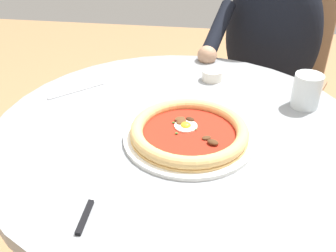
{
  "coord_description": "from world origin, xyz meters",
  "views": [
    {
      "loc": [
        0.09,
        -0.85,
        1.26
      ],
      "look_at": [
        -0.03,
        -0.04,
        0.74
      ],
      "focal_mm": 41.08,
      "sensor_mm": 36.0,
      "label": 1
    }
  ],
  "objects_px": {
    "ramekin_capers": "(212,75)",
    "pizza_on_plate": "(189,133)",
    "water_glass": "(306,93)",
    "cafe_chair_diner": "(276,66)",
    "steak_knife": "(90,205)",
    "fork_utensil": "(77,91)",
    "diner_person": "(264,80)",
    "dining_table": "(179,168)"
  },
  "relations": [
    {
      "from": "pizza_on_plate",
      "to": "ramekin_capers",
      "type": "bearing_deg",
      "value": 83.44
    },
    {
      "from": "ramekin_capers",
      "to": "fork_utensil",
      "type": "xyz_separation_m",
      "value": [
        -0.41,
        -0.14,
        -0.02
      ]
    },
    {
      "from": "fork_utensil",
      "to": "diner_person",
      "type": "distance_m",
      "value": 0.84
    },
    {
      "from": "steak_knife",
      "to": "cafe_chair_diner",
      "type": "xyz_separation_m",
      "value": [
        0.49,
        1.14,
        -0.17
      ]
    },
    {
      "from": "diner_person",
      "to": "steak_knife",
      "type": "bearing_deg",
      "value": -113.06
    },
    {
      "from": "water_glass",
      "to": "cafe_chair_diner",
      "type": "height_order",
      "value": "cafe_chair_diner"
    },
    {
      "from": "pizza_on_plate",
      "to": "water_glass",
      "type": "bearing_deg",
      "value": 34.81
    },
    {
      "from": "fork_utensil",
      "to": "diner_person",
      "type": "xyz_separation_m",
      "value": [
        0.62,
        0.53,
        -0.17
      ]
    },
    {
      "from": "ramekin_capers",
      "to": "steak_knife",
      "type": "bearing_deg",
      "value": -108.99
    },
    {
      "from": "dining_table",
      "to": "water_glass",
      "type": "distance_m",
      "value": 0.42
    },
    {
      "from": "fork_utensil",
      "to": "diner_person",
      "type": "bearing_deg",
      "value": 40.43
    },
    {
      "from": "steak_knife",
      "to": "fork_utensil",
      "type": "height_order",
      "value": "steak_knife"
    },
    {
      "from": "ramekin_capers",
      "to": "diner_person",
      "type": "height_order",
      "value": "diner_person"
    },
    {
      "from": "pizza_on_plate",
      "to": "cafe_chair_diner",
      "type": "distance_m",
      "value": 0.95
    },
    {
      "from": "dining_table",
      "to": "steak_knife",
      "type": "relative_size",
      "value": 4.59
    },
    {
      "from": "steak_knife",
      "to": "fork_utensil",
      "type": "distance_m",
      "value": 0.51
    },
    {
      "from": "dining_table",
      "to": "pizza_on_plate",
      "type": "distance_m",
      "value": 0.17
    },
    {
      "from": "water_glass",
      "to": "dining_table",
      "type": "bearing_deg",
      "value": -154.59
    },
    {
      "from": "ramekin_capers",
      "to": "pizza_on_plate",
      "type": "bearing_deg",
      "value": -96.56
    },
    {
      "from": "steak_knife",
      "to": "ramekin_capers",
      "type": "height_order",
      "value": "ramekin_capers"
    },
    {
      "from": "cafe_chair_diner",
      "to": "dining_table",
      "type": "bearing_deg",
      "value": -112.8
    },
    {
      "from": "steak_knife",
      "to": "ramekin_capers",
      "type": "distance_m",
      "value": 0.65
    },
    {
      "from": "pizza_on_plate",
      "to": "fork_utensil",
      "type": "relative_size",
      "value": 2.36
    },
    {
      "from": "steak_knife",
      "to": "fork_utensil",
      "type": "relative_size",
      "value": 1.54
    },
    {
      "from": "dining_table",
      "to": "cafe_chair_diner",
      "type": "relative_size",
      "value": 1.07
    },
    {
      "from": "ramekin_capers",
      "to": "fork_utensil",
      "type": "bearing_deg",
      "value": -160.86
    },
    {
      "from": "pizza_on_plate",
      "to": "ramekin_capers",
      "type": "height_order",
      "value": "pizza_on_plate"
    },
    {
      "from": "pizza_on_plate",
      "to": "water_glass",
      "type": "height_order",
      "value": "water_glass"
    },
    {
      "from": "water_glass",
      "to": "ramekin_capers",
      "type": "xyz_separation_m",
      "value": [
        -0.27,
        0.13,
        -0.02
      ]
    },
    {
      "from": "water_glass",
      "to": "steak_knife",
      "type": "xyz_separation_m",
      "value": [
        -0.48,
        -0.48,
        -0.04
      ]
    },
    {
      "from": "pizza_on_plate",
      "to": "cafe_chair_diner",
      "type": "height_order",
      "value": "cafe_chair_diner"
    },
    {
      "from": "pizza_on_plate",
      "to": "ramekin_capers",
      "type": "xyz_separation_m",
      "value": [
        0.04,
        0.35,
        -0.0
      ]
    },
    {
      "from": "cafe_chair_diner",
      "to": "steak_knife",
      "type": "bearing_deg",
      "value": -113.1
    },
    {
      "from": "fork_utensil",
      "to": "diner_person",
      "type": "relative_size",
      "value": 0.11
    },
    {
      "from": "steak_knife",
      "to": "ramekin_capers",
      "type": "xyz_separation_m",
      "value": [
        0.21,
        0.61,
        0.01
      ]
    },
    {
      "from": "pizza_on_plate",
      "to": "diner_person",
      "type": "distance_m",
      "value": 0.8
    },
    {
      "from": "diner_person",
      "to": "cafe_chair_diner",
      "type": "height_order",
      "value": "diner_person"
    },
    {
      "from": "pizza_on_plate",
      "to": "diner_person",
      "type": "height_order",
      "value": "diner_person"
    },
    {
      "from": "diner_person",
      "to": "cafe_chair_diner",
      "type": "xyz_separation_m",
      "value": [
        0.06,
        0.14,
        0.01
      ]
    },
    {
      "from": "dining_table",
      "to": "fork_utensil",
      "type": "xyz_separation_m",
      "value": [
        -0.34,
        0.15,
        0.14
      ]
    },
    {
      "from": "water_glass",
      "to": "cafe_chair_diner",
      "type": "distance_m",
      "value": 0.69
    },
    {
      "from": "water_glass",
      "to": "diner_person",
      "type": "relative_size",
      "value": 0.08
    }
  ]
}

